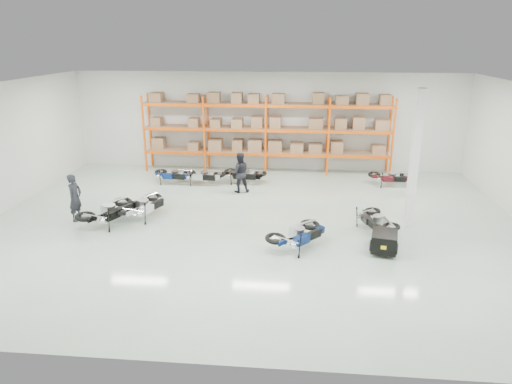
# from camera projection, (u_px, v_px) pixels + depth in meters

# --- Properties ---
(room) EXTENTS (18.00, 18.00, 18.00)m
(room) POSITION_uv_depth(u_px,v_px,m) (252.00, 160.00, 14.63)
(room) COLOR #B0C4B5
(room) RESTS_ON ground
(pallet_rack) EXTENTS (11.28, 0.98, 3.62)m
(pallet_rack) POSITION_uv_depth(u_px,v_px,m) (266.00, 123.00, 20.71)
(pallet_rack) COLOR #F0560C
(pallet_rack) RESTS_ON ground
(structural_column) EXTENTS (0.25, 0.25, 4.50)m
(structural_column) POSITION_uv_depth(u_px,v_px,m) (415.00, 159.00, 14.65)
(structural_column) COLOR white
(structural_column) RESTS_ON ground
(moto_blue_centre) EXTENTS (1.89, 1.95, 1.18)m
(moto_blue_centre) POSITION_uv_depth(u_px,v_px,m) (299.00, 231.00, 13.47)
(moto_blue_centre) COLOR #081C53
(moto_blue_centre) RESTS_ON ground
(moto_silver_left) EXTENTS (1.56, 2.04, 1.19)m
(moto_silver_left) POSITION_uv_depth(u_px,v_px,m) (144.00, 202.00, 15.78)
(moto_silver_left) COLOR silver
(moto_silver_left) RESTS_ON ground
(moto_black_far_left) EXTENTS (1.69, 2.16, 1.25)m
(moto_black_far_left) POSITION_uv_depth(u_px,v_px,m) (109.00, 207.00, 15.21)
(moto_black_far_left) COLOR black
(moto_black_far_left) RESTS_ON ground
(moto_touring_right) EXTENTS (1.23, 1.78, 1.05)m
(moto_touring_right) POSITION_uv_depth(u_px,v_px,m) (376.00, 217.00, 14.67)
(moto_touring_right) COLOR black
(moto_touring_right) RESTS_ON ground
(trailer) EXTENTS (0.88, 1.54, 0.63)m
(trailer) POSITION_uv_depth(u_px,v_px,m) (384.00, 241.00, 13.20)
(trailer) COLOR black
(trailer) RESTS_ON ground
(moto_back_a) EXTENTS (1.66, 0.94, 1.03)m
(moto_back_a) POSITION_uv_depth(u_px,v_px,m) (174.00, 172.00, 19.56)
(moto_back_a) COLOR navy
(moto_back_a) RESTS_ON ground
(moto_back_b) EXTENTS (1.65, 0.90, 1.04)m
(moto_back_b) POSITION_uv_depth(u_px,v_px,m) (203.00, 173.00, 19.42)
(moto_back_b) COLOR #ADB1B7
(moto_back_b) RESTS_ON ground
(moto_back_c) EXTENTS (1.73, 1.04, 1.05)m
(moto_back_c) POSITION_uv_depth(u_px,v_px,m) (244.00, 172.00, 19.55)
(moto_back_c) COLOR black
(moto_back_c) RESTS_ON ground
(moto_back_d) EXTENTS (1.60, 0.82, 1.03)m
(moto_back_d) POSITION_uv_depth(u_px,v_px,m) (391.00, 175.00, 19.21)
(moto_back_d) COLOR #460E17
(moto_back_d) RESTS_ON ground
(person_left) EXTENTS (0.47, 0.64, 1.63)m
(person_left) POSITION_uv_depth(u_px,v_px,m) (75.00, 198.00, 15.46)
(person_left) COLOR black
(person_left) RESTS_ON ground
(person_back) EXTENTS (0.93, 0.80, 1.64)m
(person_back) POSITION_uv_depth(u_px,v_px,m) (240.00, 172.00, 18.33)
(person_back) COLOR black
(person_back) RESTS_ON ground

